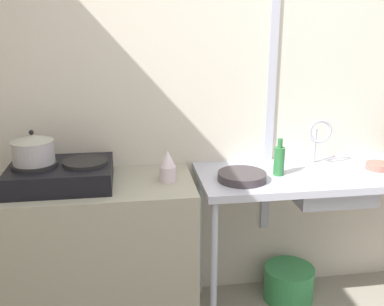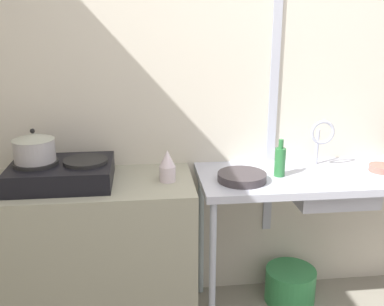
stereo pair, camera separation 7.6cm
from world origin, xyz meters
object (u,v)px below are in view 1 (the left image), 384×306
at_px(faucet, 319,134).
at_px(small_bowl_on_drainboard, 378,166).
at_px(stove, 61,174).
at_px(bucket_on_floor, 289,283).
at_px(frying_pan, 242,176).
at_px(percolator, 168,166).
at_px(bottle_by_sink, 279,160).
at_px(sink_basin, 329,186).
at_px(pot_on_left_burner, 33,149).

relative_size(faucet, small_bowl_on_drainboard, 2.01).
xyz_separation_m(stove, bucket_on_floor, (1.29, 0.07, -0.81)).
relative_size(frying_pan, small_bowl_on_drainboard, 1.87).
relative_size(percolator, bottle_by_sink, 0.82).
xyz_separation_m(stove, sink_basin, (1.44, -0.04, -0.13)).
height_order(frying_pan, bottle_by_sink, bottle_by_sink).
bearing_deg(faucet, frying_pan, -160.13).
distance_m(pot_on_left_burner, faucet, 1.55).
bearing_deg(frying_pan, bottle_by_sink, 13.93).
bearing_deg(bottle_by_sink, faucet, 24.34).
bearing_deg(sink_basin, stove, 178.56).
distance_m(small_bowl_on_drainboard, bucket_on_floor, 0.89).
bearing_deg(bucket_on_floor, bottle_by_sink, -148.61).
bearing_deg(stove, small_bowl_on_drainboard, -0.14).
xyz_separation_m(small_bowl_on_drainboard, bucket_on_floor, (-0.45, 0.08, -0.77)).
xyz_separation_m(percolator, bottle_by_sink, (0.61, 0.01, 0.00)).
xyz_separation_m(sink_basin, bucket_on_floor, (-0.15, 0.11, -0.68)).
height_order(faucet, bucket_on_floor, faucet).
bearing_deg(stove, percolator, -2.53).
distance_m(sink_basin, bottle_by_sink, 0.33).
distance_m(percolator, bottle_by_sink, 0.61).
relative_size(sink_basin, bucket_on_floor, 1.40).
bearing_deg(pot_on_left_burner, bucket_on_floor, 2.98).
bearing_deg(bucket_on_floor, percolator, -172.56).
distance_m(sink_basin, frying_pan, 0.52).
relative_size(frying_pan, bucket_on_floor, 0.84).
relative_size(percolator, frying_pan, 0.66).
relative_size(bottle_by_sink, bucket_on_floor, 0.67).
distance_m(sink_basin, small_bowl_on_drainboard, 0.32).
height_order(faucet, small_bowl_on_drainboard, faucet).
bearing_deg(bucket_on_floor, pot_on_left_burner, -177.02).
relative_size(pot_on_left_burner, small_bowl_on_drainboard, 1.51).
height_order(faucet, bottle_by_sink, faucet).
distance_m(stove, faucet, 1.43).
bearing_deg(stove, bottle_by_sink, -0.59).
xyz_separation_m(faucet, bottle_by_sink, (-0.27, -0.12, -0.10)).
bearing_deg(pot_on_left_burner, frying_pan, -3.58).
height_order(sink_basin, bucket_on_floor, sink_basin).
relative_size(percolator, bucket_on_floor, 0.55).
height_order(percolator, frying_pan, percolator).
distance_m(pot_on_left_burner, frying_pan, 1.07).
distance_m(faucet, frying_pan, 0.55).
height_order(sink_basin, bottle_by_sink, bottle_by_sink).
xyz_separation_m(pot_on_left_burner, faucet, (1.55, 0.11, -0.01)).
height_order(pot_on_left_burner, frying_pan, pot_on_left_burner).
bearing_deg(bottle_by_sink, stove, 179.41).
height_order(faucet, frying_pan, faucet).
bearing_deg(bucket_on_floor, small_bowl_on_drainboard, -9.79).
bearing_deg(sink_basin, frying_pan, -176.64).
bearing_deg(stove, frying_pan, -4.05).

